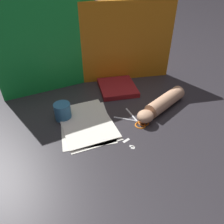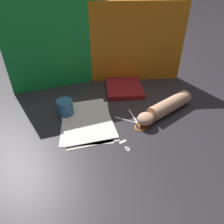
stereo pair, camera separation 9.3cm
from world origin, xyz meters
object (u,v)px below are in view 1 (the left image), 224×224
Objects in this scene: scissors at (137,121)px; mug at (63,111)px; paper_stack at (86,123)px; book_closed at (117,87)px; hand_forearm at (162,104)px.

mug is (-0.31, 0.13, 0.03)m from scissors.
mug reaches higher than paper_stack.
mug is (-0.09, 0.07, 0.03)m from paper_stack.
book_closed reaches higher than paper_stack.
book_closed is at bearing 118.18° from hand_forearm.
paper_stack is 4.17× the size of mug.
paper_stack is 1.01× the size of hand_forearm.
hand_forearm is 4.11× the size of mug.
scissors is at bearing -22.56° from mug.
mug reaches higher than hand_forearm.
mug is at bearing 157.44° from scissors.
hand_forearm is at bearing -61.82° from book_closed.
scissors is 0.34m from mug.
hand_forearm reaches higher than scissors.
hand_forearm is 0.46m from mug.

